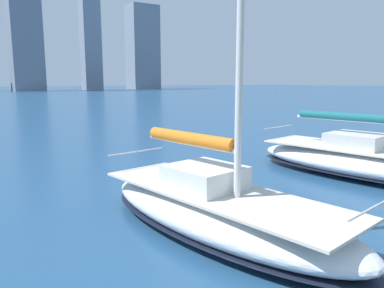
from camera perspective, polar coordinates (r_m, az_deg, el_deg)
name	(u,v)px	position (r m, az deg, el deg)	size (l,w,h in m)	color
sailboat_teal	(369,161)	(15.90, 25.35, -2.34)	(4.49, 9.64, 11.67)	white
sailboat_orange	(217,208)	(9.24, 3.87, -9.72)	(3.71, 8.06, 9.62)	silver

